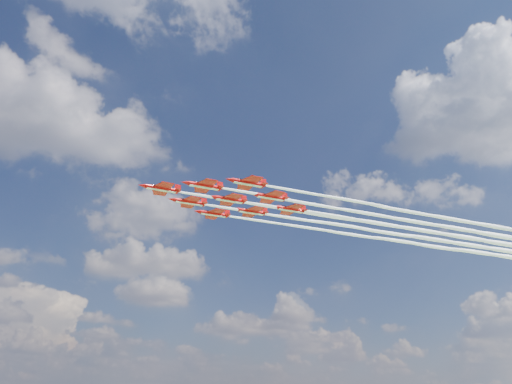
% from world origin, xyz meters
% --- Properties ---
extents(jet_lead, '(153.23, 13.90, 2.72)m').
position_xyz_m(jet_lead, '(53.65, 3.71, 78.50)').
color(jet_lead, '#BB0A0A').
extents(jet_row2_port, '(153.23, 13.90, 2.72)m').
position_xyz_m(jet_row2_port, '(63.31, -2.04, 78.50)').
color(jet_row2_port, '#BB0A0A').
extents(jet_row2_starb, '(153.23, 13.90, 2.72)m').
position_xyz_m(jet_row2_starb, '(62.61, 10.51, 78.50)').
color(jet_row2_starb, '#BB0A0A').
extents(jet_row3_port, '(153.23, 13.90, 2.72)m').
position_xyz_m(jet_row3_port, '(72.98, -7.78, 78.50)').
color(jet_row3_port, '#BB0A0A').
extents(jet_row3_centre, '(153.23, 13.90, 2.72)m').
position_xyz_m(jet_row3_centre, '(72.27, 4.76, 78.50)').
color(jet_row3_centre, '#BB0A0A').
extents(jet_row3_starb, '(153.23, 13.90, 2.72)m').
position_xyz_m(jet_row3_starb, '(71.56, 17.31, 78.50)').
color(jet_row3_starb, '#BB0A0A').
extents(jet_row4_port, '(153.23, 13.90, 2.72)m').
position_xyz_m(jet_row4_port, '(81.93, -0.98, 78.50)').
color(jet_row4_port, '#BB0A0A').
extents(jet_row4_starb, '(153.23, 13.90, 2.72)m').
position_xyz_m(jet_row4_starb, '(81.22, 11.56, 78.50)').
color(jet_row4_starb, '#BB0A0A').
extents(jet_tail, '(153.23, 13.90, 2.72)m').
position_xyz_m(jet_tail, '(90.88, 5.82, 78.50)').
color(jet_tail, '#BB0A0A').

